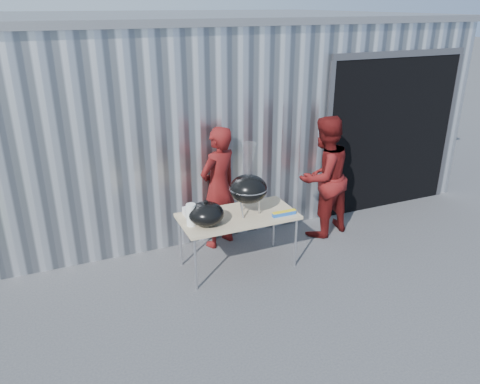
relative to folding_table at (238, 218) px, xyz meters
name	(u,v)px	position (x,y,z in m)	size (l,w,h in m)	color
ground	(251,302)	(-0.19, -0.83, -0.71)	(80.00, 80.00, 0.00)	#3F3F42
building	(197,98)	(0.72, 3.76, 0.83)	(8.20, 6.20, 3.10)	silver
folding_table	(238,218)	(0.00, 0.00, 0.00)	(1.50, 0.75, 0.75)	tan
kettle_grill	(248,184)	(0.13, -0.03, 0.45)	(0.49, 0.49, 0.95)	black
grill_lid	(206,214)	(-0.46, -0.10, 0.18)	(0.44, 0.44, 0.32)	black
paper_towels	(191,215)	(-0.64, -0.05, 0.18)	(0.12, 0.12, 0.28)	white
white_tub	(191,211)	(-0.55, 0.24, 0.09)	(0.20, 0.15, 0.10)	white
foil_box	(284,213)	(0.54, -0.25, 0.07)	(0.32, 0.05, 0.06)	#1B54B2
person_cook	(219,188)	(0.00, 0.69, 0.17)	(0.64, 0.42, 1.75)	#56100F
person_bystander	(323,177)	(1.54, 0.41, 0.20)	(0.88, 0.69, 1.81)	#56100F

